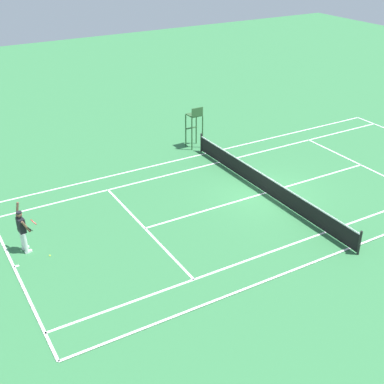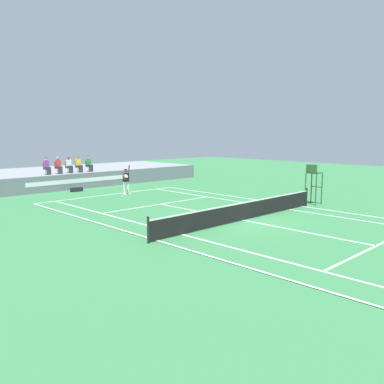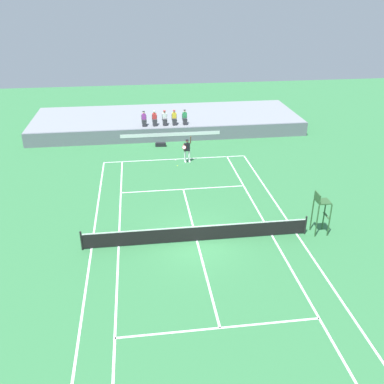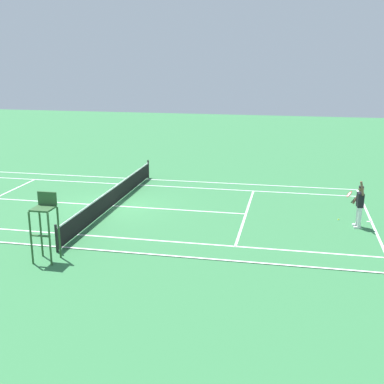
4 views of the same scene
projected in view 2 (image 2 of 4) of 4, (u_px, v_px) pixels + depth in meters
name	position (u px, v px, depth m)	size (l,w,h in m)	color
ground_plane	(244.00, 221.00, 19.77)	(80.00, 80.00, 0.00)	#337542
court	(244.00, 220.00, 19.77)	(11.08, 23.88, 0.03)	#337542
net	(244.00, 210.00, 19.69)	(11.98, 0.10, 1.07)	black
barrier_wall	(80.00, 181.00, 31.16)	(24.59, 0.25, 1.22)	slate
bleacher_platform	(56.00, 177.00, 34.16)	(24.59, 8.20, 1.22)	gray
spectator_seated_0	(47.00, 166.00, 30.13)	(0.44, 0.60, 1.27)	#474C56
spectator_seated_1	(59.00, 166.00, 30.76)	(0.44, 0.60, 1.27)	#474C56
spectator_seated_2	(69.00, 165.00, 31.36)	(0.44, 0.60, 1.27)	#474C56
spectator_seated_3	(79.00, 165.00, 31.94)	(0.44, 0.60, 1.27)	#474C56
spectator_seated_4	(89.00, 164.00, 32.58)	(0.44, 0.60, 1.27)	#474C56
tennis_player	(126.00, 181.00, 28.16)	(0.75, 0.68, 2.08)	white
tennis_ball	(122.00, 196.00, 27.23)	(0.07, 0.07, 0.07)	#D1E533
umpire_chair	(313.00, 179.00, 24.15)	(0.77, 0.77, 2.44)	#2D562D
equipment_bag	(77.00, 189.00, 29.78)	(0.92, 0.39, 0.32)	black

